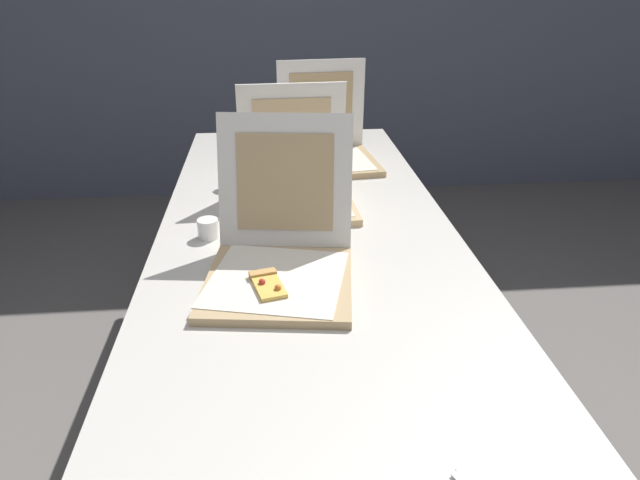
{
  "coord_description": "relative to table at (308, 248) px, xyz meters",
  "views": [
    {
      "loc": [
        -0.1,
        -0.87,
        1.45
      ],
      "look_at": [
        0.02,
        0.45,
        0.8
      ],
      "focal_mm": 31.85,
      "sensor_mm": 36.0,
      "label": 1
    }
  ],
  "objects": [
    {
      "name": "table",
      "position": [
        0.0,
        0.0,
        0.0
      ],
      "size": [
        0.88,
        2.25,
        0.74
      ],
      "color": "beige",
      "rests_on": "ground"
    },
    {
      "name": "pizza_box_front",
      "position": [
        -0.09,
        -0.25,
        0.1
      ],
      "size": [
        0.41,
        0.47,
        0.37
      ],
      "rotation": [
        0.0,
        0.0,
        -0.13
      ],
      "color": "tan",
      "rests_on": "table"
    },
    {
      "name": "cup_white_mid",
      "position": [
        -0.29,
        -0.0,
        0.07
      ],
      "size": [
        0.06,
        0.06,
        0.06
      ],
      "primitive_type": "cylinder",
      "color": "white",
      "rests_on": "table"
    },
    {
      "name": "pizza_box_middle",
      "position": [
        -0.02,
        0.23,
        0.1
      ],
      "size": [
        0.37,
        0.37,
        0.37
      ],
      "rotation": [
        0.0,
        0.0,
        0.05
      ],
      "color": "tan",
      "rests_on": "table"
    },
    {
      "name": "cup_white_far",
      "position": [
        -0.24,
        0.39,
        0.07
      ],
      "size": [
        0.06,
        0.06,
        0.06
      ],
      "primitive_type": "cylinder",
      "color": "white",
      "rests_on": "table"
    },
    {
      "name": "pizza_box_back",
      "position": [
        0.12,
        0.65,
        0.1
      ],
      "size": [
        0.39,
        0.39,
        0.37
      ],
      "rotation": [
        0.0,
        0.0,
        0.1
      ],
      "color": "tan",
      "rests_on": "table"
    }
  ]
}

